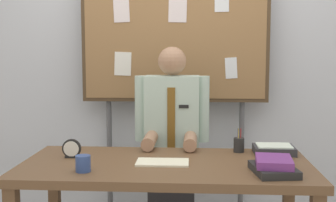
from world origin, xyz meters
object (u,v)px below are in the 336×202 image
Objects in this scene: coffee_mug at (83,164)px; pen_holder at (239,145)px; desk at (166,176)px; paper_tray at (274,149)px; open_notebook at (163,162)px; desk_clock at (72,149)px; person at (172,149)px; bulletin_board at (175,39)px; book_stack at (274,166)px.

coffee_mug is 0.57× the size of pen_holder.
paper_tray reaches higher than desk.
desk is at bearing 47.18° from open_notebook.
coffee_mug is (0.15, -0.31, -0.01)m from desk_clock.
person is 0.99m from coffee_mug.
bulletin_board is at bearing 132.10° from paper_tray.
book_stack is 0.65m from open_notebook.
person is at bearing -89.96° from bulletin_board.
person is 5.50× the size of paper_tray.
desk_clock is (-0.60, 0.08, 0.14)m from desk.
person is 4.51× the size of book_stack.
person is at bearing 151.33° from paper_tray.
desk is at bearing -89.99° from bulletin_board.
book_stack is at bearing 1.91° from coffee_mug.
book_stack is at bearing -74.11° from pen_holder.
desk is 0.57m from pen_holder.
bulletin_board is 7.95× the size of paper_tray.
bulletin_board is at bearing 89.01° from open_notebook.
bulletin_board reaches higher than coffee_mug.
open_notebook is 1.95× the size of pen_holder.
desk_clock reaches higher than book_stack.
pen_holder is at bearing -36.53° from person.
coffee_mug is at bearing -155.93° from paper_tray.
bulletin_board is 6.62× the size of open_notebook.
pen_holder is (-0.14, 0.50, 0.01)m from book_stack.
bulletin_board is (-0.00, 1.04, 0.85)m from desk.
desk is at bearing 27.33° from coffee_mug.
coffee_mug is (-1.05, -0.04, 0.01)m from book_stack.
coffee_mug is at bearing -63.89° from desk_clock.
book_stack is 0.52m from pen_holder.
pen_holder reaches higher than open_notebook.
desk_clock is at bearing -171.50° from paper_tray.
desk is at bearing -158.13° from paper_tray.
pen_holder is at bearing 105.89° from book_stack.
book_stack is 3.45× the size of coffee_mug.
desk is 0.65m from book_stack.
pen_holder is (0.48, 0.33, 0.04)m from open_notebook.
bulletin_board reaches higher than paper_tray.
pen_holder reaches higher than desk.
person reaches higher than paper_tray.
open_notebook is (-0.02, -1.06, -0.76)m from bulletin_board.
coffee_mug is 0.35× the size of paper_tray.
person is at bearing 88.42° from open_notebook.
book_stack is at bearing -54.38° from person.
person is 1.05m from book_stack.
book_stack reaches higher than open_notebook.
pen_holder is at bearing 34.30° from open_notebook.
bulletin_board is at bearing 90.04° from person.
bulletin_board is at bearing 90.01° from desk.
open_notebook is (-0.02, -0.02, 0.09)m from desk.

